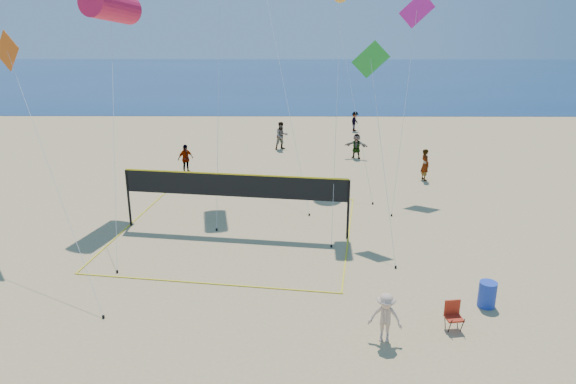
{
  "coord_description": "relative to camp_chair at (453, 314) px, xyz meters",
  "views": [
    {
      "loc": [
        0.6,
        -11.12,
        9.5
      ],
      "look_at": [
        0.51,
        2.0,
        5.02
      ],
      "focal_mm": 35.0,
      "sensor_mm": 36.0,
      "label": 1
    }
  ],
  "objects": [
    {
      "name": "kite_0",
      "position": [
        -13.02,
        11.42,
        8.76
      ],
      "size": [
        2.81,
        9.54,
        10.12
      ],
      "rotation": [
        0.0,
        0.0,
        -0.3
      ],
      "color": "#D11642",
      "rests_on": "ground"
    },
    {
      "name": "far_person_0",
      "position": [
        -11.06,
        16.33,
        0.33
      ],
      "size": [
        1.02,
        0.95,
        1.68
      ],
      "primitive_type": "imported",
      "rotation": [
        0.0,
        0.0,
        0.71
      ],
      "color": "gray",
      "rests_on": "ground"
    },
    {
      "name": "kite_4",
      "position": [
        -1.66,
        8.26,
        6.32
      ],
      "size": [
        1.53,
        4.72,
        8.01
      ],
      "rotation": [
        0.0,
        0.0,
        -0.1
      ],
      "color": "green",
      "rests_on": "ground"
    },
    {
      "name": "kite_5",
      "position": [
        1.28,
        14.41,
        8.12
      ],
      "size": [
        2.57,
        5.4,
        9.96
      ],
      "rotation": [
        0.0,
        0.0,
        0.19
      ],
      "color": "#C51C9C",
      "rests_on": "ground"
    },
    {
      "name": "volleyball_net",
      "position": [
        -7.33,
        7.57,
        1.31
      ],
      "size": [
        11.1,
        10.97,
        2.63
      ],
      "rotation": [
        0.0,
        0.0,
        -0.14
      ],
      "color": "black",
      "rests_on": "ground"
    },
    {
      "name": "far_person_2",
      "position": [
        2.49,
        15.03,
        0.38
      ],
      "size": [
        0.57,
        0.73,
        1.77
      ],
      "primitive_type": "imported",
      "rotation": [
        0.0,
        0.0,
        1.82
      ],
      "color": "gray",
      "rests_on": "ground"
    },
    {
      "name": "far_person_1",
      "position": [
        -0.82,
        19.61,
        0.28
      ],
      "size": [
        1.53,
        0.84,
        1.58
      ],
      "primitive_type": "imported",
      "rotation": [
        0.0,
        0.0,
        -0.27
      ],
      "color": "gray",
      "rests_on": "ground"
    },
    {
      "name": "trash_barrel",
      "position": [
        1.48,
        1.33,
        -0.08
      ],
      "size": [
        0.63,
        0.63,
        0.86
      ],
      "primitive_type": "cylinder",
      "rotation": [
        0.0,
        0.0,
        -0.09
      ],
      "color": "#1B39B1",
      "rests_on": "ground"
    },
    {
      "name": "far_person_3",
      "position": [
        -5.6,
        21.84,
        0.42
      ],
      "size": [
        1.1,
        1.0,
        1.86
      ],
      "primitive_type": "imported",
      "rotation": [
        0.0,
        0.0,
        0.39
      ],
      "color": "gray",
      "rests_on": "ground"
    },
    {
      "name": "kite_3",
      "position": [
        -15.54,
        6.68,
        6.7
      ],
      "size": [
        5.72,
        7.08,
        8.48
      ],
      "rotation": [
        0.0,
        0.0,
        -0.4
      ],
      "color": "#C44F0F",
      "rests_on": "ground"
    },
    {
      "name": "camp_chair",
      "position": [
        0.0,
        0.0,
        0.0
      ],
      "size": [
        0.55,
        0.66,
        1.01
      ],
      "rotation": [
        0.0,
        0.0,
        0.14
      ],
      "color": "#AD2613",
      "rests_on": "ground"
    },
    {
      "name": "bystander_b",
      "position": [
        -2.18,
        -0.67,
        0.26
      ],
      "size": [
        1.11,
        0.81,
        1.54
      ],
      "primitive_type": "imported",
      "rotation": [
        0.0,
        0.0,
        -0.26
      ],
      "color": "#D9AF90",
      "rests_on": "ground"
    },
    {
      "name": "ocean",
      "position": [
        -5.51,
        58.19,
        -0.49
      ],
      "size": [
        140.0,
        50.0,
        0.03
      ],
      "primitive_type": "cube",
      "color": "navy",
      "rests_on": "ground"
    },
    {
      "name": "far_person_4",
      "position": [
        -0.07,
        27.54,
        0.23
      ],
      "size": [
        0.93,
        1.1,
        1.48
      ],
      "primitive_type": "imported",
      "rotation": [
        0.0,
        0.0,
        1.09
      ],
      "color": "gray",
      "rests_on": "ground"
    }
  ]
}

